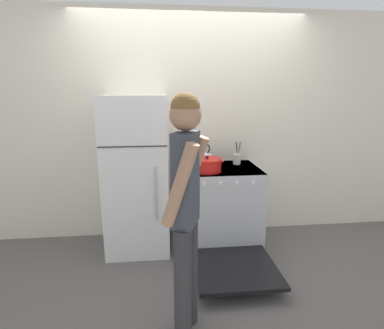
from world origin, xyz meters
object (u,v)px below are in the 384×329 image
refrigerator (137,175)px  tea_kettle (204,158)px  person (186,205)px  utensil_jar (237,158)px  dutch_oven_pot (207,165)px  stove_range (221,208)px

refrigerator → tea_kettle: 0.76m
tea_kettle → person: bearing=-103.4°
utensil_jar → person: 1.53m
refrigerator → person: person is taller
dutch_oven_pot → utensil_jar: (0.38, 0.28, -0.00)m
stove_range → utensil_jar: bearing=41.6°
refrigerator → person: size_ratio=0.98×
stove_range → refrigerator: bearing=176.2°
tea_kettle → person: (-0.32, -1.36, -0.01)m
stove_range → tea_kettle: bearing=134.0°
dutch_oven_pot → tea_kettle: bearing=87.1°
stove_range → person: person is taller
person → stove_range: bearing=-0.6°
dutch_oven_pot → person: 1.13m
stove_range → dutch_oven_pot: size_ratio=4.02×
tea_kettle → utensil_jar: 0.37m
utensil_jar → tea_kettle: bearing=-179.0°
refrigerator → person: bearing=-71.7°
refrigerator → tea_kettle: (0.73, 0.11, 0.14)m
dutch_oven_pot → utensil_jar: 0.47m
stove_range → person: size_ratio=0.83×
refrigerator → stove_range: 0.98m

